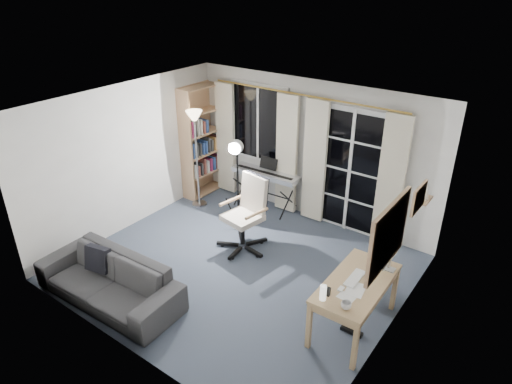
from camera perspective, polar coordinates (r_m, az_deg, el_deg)
floor at (r=6.81m, az=-2.20°, el=-9.48°), size 4.50×4.00×0.02m
window at (r=8.11m, az=0.39°, el=8.64°), size 1.20×0.08×1.40m
french_door at (r=7.44m, az=11.71°, el=2.47°), size 1.32×0.09×2.11m
curtains at (r=7.71m, az=5.50°, el=4.33°), size 3.60×0.07×2.13m
bookshelf at (r=8.67m, az=-6.82°, el=6.10°), size 0.36×0.98×2.09m
torchiere_lamp at (r=7.98m, az=-7.63°, el=7.63°), size 0.33×0.33×1.79m
keyboard_piano at (r=8.01m, az=1.18°, el=2.19°), size 1.27×0.65×0.91m
studio_light at (r=7.13m, az=-2.47°, el=4.27°), size 0.35×0.36×1.61m
office_chair at (r=6.95m, az=-0.89°, el=-1.84°), size 0.81×0.80×1.17m
desk at (r=5.59m, az=12.43°, el=-11.58°), size 0.66×1.28×0.68m
monitor at (r=5.69m, az=16.48°, el=-7.12°), size 0.17×0.49×0.43m
desk_clutter at (r=5.49m, az=10.84°, el=-13.09°), size 0.40×0.78×0.86m
mug at (r=5.11m, az=11.21°, el=-13.63°), size 0.11×0.09×0.11m
wall_mirror at (r=4.80m, az=16.18°, el=-5.22°), size 0.04×0.94×0.74m
framed_print at (r=5.54m, az=19.69°, el=-0.71°), size 0.03×0.42×0.32m
wall_shelf at (r=6.08m, az=20.28°, el=-0.39°), size 0.16×0.30×0.18m
sofa at (r=6.30m, az=-18.10°, el=-9.74°), size 2.07×0.68×0.80m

